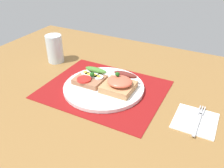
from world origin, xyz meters
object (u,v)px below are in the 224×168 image
sandwich_egg_tomato (90,78)px  drinking_glass (55,49)px  sandwich_salmon (120,84)px  fork (199,119)px  napkin (195,120)px  plate (104,87)px

sandwich_egg_tomato → drinking_glass: 24.01cm
sandwich_egg_tomato → sandwich_salmon: (10.66, 0.18, 0.69)cm
drinking_glass → sandwich_salmon: bearing=-15.7°
sandwich_egg_tomato → fork: (35.57, -2.43, -2.05)cm
sandwich_salmon → fork: (24.91, -2.61, -2.74)cm
fork → napkin: bearing=-159.6°
sandwich_salmon → sandwich_egg_tomato: bearing=-179.0°
plate → sandwich_egg_tomato: (-5.27, 0.33, 1.93)cm
napkin → drinking_glass: 58.26cm
plate → sandwich_salmon: (5.39, 0.51, 2.62)cm
fork → drinking_glass: 58.91cm
sandwich_egg_tomato → drinking_glass: drinking_glass is taller
napkin → sandwich_egg_tomato: bearing=175.5°
plate → napkin: bearing=-4.6°
sandwich_egg_tomato → fork: 35.71cm
sandwich_salmon → fork: bearing=-6.0°
sandwich_salmon → drinking_glass: drinking_glass is taller
fork → drinking_glass: drinking_glass is taller
drinking_glass → napkin: bearing=-12.0°
plate → drinking_glass: bearing=160.4°
plate → sandwich_egg_tomato: sandwich_egg_tomato is taller
fork → plate: bearing=176.0°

